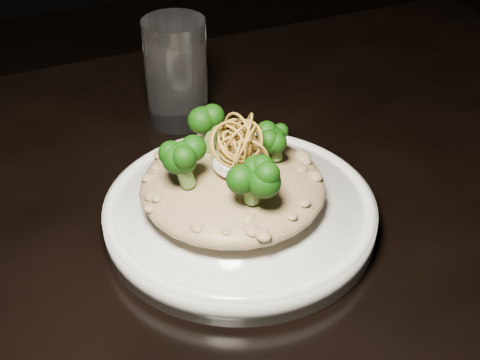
# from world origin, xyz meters

# --- Properties ---
(table) EXTENTS (1.10, 0.80, 0.75)m
(table) POSITION_xyz_m (0.00, 0.00, 0.67)
(table) COLOR black
(table) RESTS_ON ground
(plate) EXTENTS (0.26, 0.26, 0.03)m
(plate) POSITION_xyz_m (-0.02, -0.02, 0.76)
(plate) COLOR silver
(plate) RESTS_ON table
(risotto) EXTENTS (0.18, 0.18, 0.04)m
(risotto) POSITION_xyz_m (-0.03, -0.01, 0.80)
(risotto) COLOR brown
(risotto) RESTS_ON plate
(broccoli) EXTENTS (0.11, 0.11, 0.04)m
(broccoli) POSITION_xyz_m (-0.03, -0.02, 0.84)
(broccoli) COLOR black
(broccoli) RESTS_ON risotto
(cheese) EXTENTS (0.05, 0.05, 0.01)m
(cheese) POSITION_xyz_m (-0.02, -0.02, 0.82)
(cheese) COLOR silver
(cheese) RESTS_ON risotto
(shallots) EXTENTS (0.05, 0.05, 0.03)m
(shallots) POSITION_xyz_m (-0.02, -0.02, 0.85)
(shallots) COLOR brown
(shallots) RESTS_ON cheese
(drinking_glass) EXTENTS (0.07, 0.07, 0.13)m
(drinking_glass) POSITION_xyz_m (-0.01, 0.20, 0.81)
(drinking_glass) COLOR silver
(drinking_glass) RESTS_ON table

